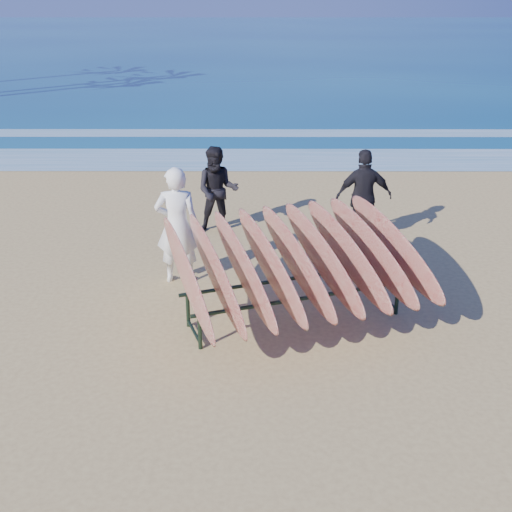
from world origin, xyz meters
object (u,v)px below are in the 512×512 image
at_px(surfboard_rack, 296,260).
at_px(person_white, 177,226).
at_px(person_dark_a, 218,191).
at_px(person_dark_b, 364,197).

height_order(surfboard_rack, person_white, person_white).
bearing_deg(person_dark_a, person_white, -102.00).
height_order(person_white, person_dark_b, person_white).
relative_size(surfboard_rack, person_white, 2.07).
distance_m(surfboard_rack, person_dark_b, 3.38).
xyz_separation_m(person_white, person_dark_a, (0.51, 2.22, -0.10)).
xyz_separation_m(surfboard_rack, person_dark_b, (1.42, 3.07, -0.05)).
relative_size(surfboard_rack, person_dark_a, 2.32).
distance_m(person_white, person_dark_b, 3.65).
bearing_deg(person_dark_b, person_white, 24.27).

